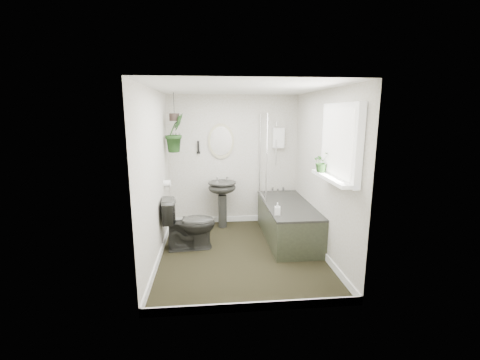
{
  "coord_description": "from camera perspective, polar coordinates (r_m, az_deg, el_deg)",
  "views": [
    {
      "loc": [
        -0.43,
        -4.3,
        1.99
      ],
      "look_at": [
        0.0,
        0.15,
        1.05
      ],
      "focal_mm": 24.0,
      "sensor_mm": 36.0,
      "label": 1
    }
  ],
  "objects": [
    {
      "name": "bathtub",
      "position": [
        5.24,
        8.44,
        -7.2
      ],
      "size": [
        0.72,
        1.72,
        0.58
      ],
      "primitive_type": null,
      "color": "#252522",
      "rests_on": "floor"
    },
    {
      "name": "wall_left",
      "position": [
        4.44,
        -14.87,
        0.57
      ],
      "size": [
        0.02,
        2.8,
        2.3
      ],
      "primitive_type": "cube",
      "color": "silver",
      "rests_on": "ground"
    },
    {
      "name": "sill_plant",
      "position": [
        4.2,
        14.38,
        3.14
      ],
      "size": [
        0.27,
        0.25,
        0.26
      ],
      "primitive_type": "imported",
      "rotation": [
        0.0,
        0.0,
        0.22
      ],
      "color": "black",
      "rests_on": "window_sill"
    },
    {
      "name": "hanging_plant",
      "position": [
        5.29,
        -11.48,
        8.22
      ],
      "size": [
        0.43,
        0.43,
        0.61
      ],
      "primitive_type": "imported",
      "rotation": [
        0.0,
        0.0,
        0.86
      ],
      "color": "black",
      "rests_on": "ceiling"
    },
    {
      "name": "window_sill",
      "position": [
        3.95,
        16.09,
        0.32
      ],
      "size": [
        0.18,
        1.0,
        0.04
      ],
      "primitive_type": "cube",
      "color": "white",
      "rests_on": "wall_right"
    },
    {
      "name": "oval_mirror",
      "position": [
        5.7,
        -3.38,
        6.92
      ],
      "size": [
        0.46,
        0.03,
        0.62
      ],
      "primitive_type": "ellipsoid",
      "color": "#B6AF87",
      "rests_on": "wall_back"
    },
    {
      "name": "window_recess",
      "position": [
        3.92,
        17.4,
        6.36
      ],
      "size": [
        0.08,
        1.0,
        0.9
      ],
      "primitive_type": "cube",
      "color": "white",
      "rests_on": "wall_right"
    },
    {
      "name": "toilet_roll_holder",
      "position": [
        5.16,
        -12.84,
        -0.62
      ],
      "size": [
        0.11,
        0.11,
        0.11
      ],
      "primitive_type": "cylinder",
      "rotation": [
        0.0,
        1.57,
        0.0
      ],
      "color": "white",
      "rests_on": "wall_left"
    },
    {
      "name": "soap_bottle",
      "position": [
        4.55,
        6.68,
        -5.1
      ],
      "size": [
        0.09,
        0.09,
        0.18
      ],
      "primitive_type": "imported",
      "rotation": [
        0.0,
        0.0,
        -0.18
      ],
      "color": "#2D2322",
      "rests_on": "bathtub"
    },
    {
      "name": "floor",
      "position": [
        4.76,
        0.18,
        -12.96
      ],
      "size": [
        2.3,
        2.8,
        0.02
      ],
      "primitive_type": "cube",
      "color": "black",
      "rests_on": "ground"
    },
    {
      "name": "skirting",
      "position": [
        4.74,
        0.18,
        -12.3
      ],
      "size": [
        2.3,
        2.8,
        0.1
      ],
      "primitive_type": "cube",
      "color": "white",
      "rests_on": "floor"
    },
    {
      "name": "toilet",
      "position": [
        4.84,
        -9.01,
        -7.61
      ],
      "size": [
        0.79,
        0.49,
        0.78
      ],
      "primitive_type": "imported",
      "rotation": [
        0.0,
        0.0,
        1.65
      ],
      "color": "#252522",
      "rests_on": "floor"
    },
    {
      "name": "window_blinds",
      "position": [
        3.91,
        16.79,
        6.37
      ],
      "size": [
        0.01,
        0.86,
        0.76
      ],
      "primitive_type": "cube",
      "color": "white",
      "rests_on": "wall_right"
    },
    {
      "name": "bath_screen",
      "position": [
        5.41,
        4.12,
        4.31
      ],
      "size": [
        0.04,
        0.72,
        1.4
      ],
      "primitive_type": null,
      "color": "silver",
      "rests_on": "bathtub"
    },
    {
      "name": "wall_back",
      "position": [
        5.79,
        -1.19,
        3.53
      ],
      "size": [
        2.3,
        0.02,
        2.3
      ],
      "primitive_type": "cube",
      "color": "silver",
      "rests_on": "ground"
    },
    {
      "name": "ceiling",
      "position": [
        4.33,
        0.2,
        16.1
      ],
      "size": [
        2.3,
        2.8,
        0.02
      ],
      "primitive_type": "cube",
      "color": "white",
      "rests_on": "ground"
    },
    {
      "name": "pedestal_sink",
      "position": [
        5.65,
        -3.15,
        -4.38
      ],
      "size": [
        0.57,
        0.52,
        0.82
      ],
      "primitive_type": null,
      "rotation": [
        0.0,
        0.0,
        0.24
      ],
      "color": "#252522",
      "rests_on": "floor"
    },
    {
      "name": "shower_box",
      "position": [
        5.79,
        6.83,
        7.43
      ],
      "size": [
        0.2,
        0.1,
        0.35
      ],
      "primitive_type": "cube",
      "color": "white",
      "rests_on": "wall_back"
    },
    {
      "name": "hanging_pot",
      "position": [
        5.28,
        -11.59,
        10.9
      ],
      "size": [
        0.16,
        0.16,
        0.12
      ],
      "primitive_type": "cylinder",
      "color": "black",
      "rests_on": "ceiling"
    },
    {
      "name": "wall_right",
      "position": [
        4.66,
        14.53,
        1.1
      ],
      "size": [
        0.02,
        2.8,
        2.3
      ],
      "primitive_type": "cube",
      "color": "silver",
      "rests_on": "ground"
    },
    {
      "name": "wall_sconce",
      "position": [
        5.7,
        -7.41,
        5.83
      ],
      "size": [
        0.04,
        0.04,
        0.22
      ],
      "primitive_type": "cylinder",
      "color": "black",
      "rests_on": "wall_back"
    },
    {
      "name": "wall_front",
      "position": [
        3.04,
        2.81,
        -4.19
      ],
      "size": [
        2.3,
        0.02,
        2.3
      ],
      "primitive_type": "cube",
      "color": "silver",
      "rests_on": "ground"
    }
  ]
}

